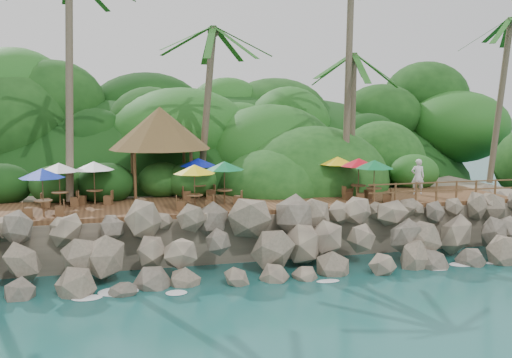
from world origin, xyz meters
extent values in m
plane|color=#19514F|center=(0.00, 0.00, 0.00)|extent=(140.00, 140.00, 0.00)
cube|color=gray|center=(0.00, 16.00, 1.05)|extent=(32.00, 25.20, 2.10)
ellipsoid|color=#143811|center=(0.00, 23.50, 0.00)|extent=(44.80, 28.00, 15.40)
cube|color=brown|center=(0.00, 6.00, 2.20)|extent=(26.00, 5.00, 0.20)
ellipsoid|color=white|center=(-9.00, 0.30, 0.03)|extent=(1.20, 0.80, 0.06)
ellipsoid|color=white|center=(-6.00, 0.30, 0.03)|extent=(1.20, 0.80, 0.06)
ellipsoid|color=white|center=(-3.00, 0.30, 0.03)|extent=(1.20, 0.80, 0.06)
ellipsoid|color=white|center=(0.00, 0.30, 0.03)|extent=(1.20, 0.80, 0.06)
ellipsoid|color=white|center=(3.00, 0.30, 0.03)|extent=(1.20, 0.80, 0.06)
ellipsoid|color=white|center=(6.00, 0.30, 0.03)|extent=(1.20, 0.80, 0.06)
ellipsoid|color=white|center=(9.00, 0.30, 0.03)|extent=(1.20, 0.80, 0.06)
cylinder|color=brown|center=(-8.65, 8.45, 7.94)|extent=(0.63, 2.86, 11.08)
cylinder|color=brown|center=(-1.84, 9.36, 6.63)|extent=(1.19, 1.16, 8.65)
ellipsoid|color=#23601E|center=(-1.84, 9.36, 10.96)|extent=(6.00, 6.00, 2.40)
cylinder|color=brown|center=(6.27, 8.87, 6.01)|extent=(0.48, 0.57, 7.42)
ellipsoid|color=#23601E|center=(6.27, 8.87, 9.72)|extent=(6.00, 6.00, 2.40)
cylinder|color=brown|center=(5.64, 8.09, 8.32)|extent=(1.11, 1.55, 12.02)
cylinder|color=brown|center=(15.62, 8.74, 7.11)|extent=(0.89, 1.14, 9.62)
ellipsoid|color=#23601E|center=(15.62, 8.74, 11.93)|extent=(6.00, 6.00, 2.40)
cylinder|color=brown|center=(-5.70, 7.91, 3.50)|extent=(0.16, 0.16, 2.40)
cylinder|color=brown|center=(-2.90, 7.91, 3.50)|extent=(0.16, 0.16, 2.40)
cylinder|color=brown|center=(-5.70, 10.71, 3.50)|extent=(0.16, 0.16, 2.40)
cylinder|color=brown|center=(-2.90, 10.71, 3.50)|extent=(0.16, 0.16, 2.40)
cone|color=brown|center=(-4.30, 9.31, 5.80)|extent=(5.27, 5.27, 2.20)
cylinder|color=brown|center=(-1.66, 5.54, 2.63)|extent=(0.07, 0.07, 0.67)
cylinder|color=brown|center=(-1.66, 5.54, 2.98)|extent=(0.76, 0.76, 0.05)
cylinder|color=brown|center=(-1.66, 5.54, 3.29)|extent=(0.05, 0.05, 1.98)
cone|color=#0C6F3A|center=(-1.66, 5.54, 4.15)|extent=(1.89, 1.89, 0.41)
cube|color=brown|center=(-2.25, 5.78, 2.51)|extent=(0.49, 0.49, 0.41)
cube|color=brown|center=(-1.07, 5.31, 2.51)|extent=(0.49, 0.49, 0.41)
cylinder|color=brown|center=(-3.25, 4.40, 2.63)|extent=(0.07, 0.07, 0.67)
cylinder|color=brown|center=(-3.25, 4.40, 2.98)|extent=(0.76, 0.76, 0.05)
cylinder|color=brown|center=(-3.25, 4.40, 3.29)|extent=(0.05, 0.05, 1.98)
cone|color=yellow|center=(-3.25, 4.40, 4.15)|extent=(1.89, 1.89, 0.41)
cube|color=brown|center=(-3.87, 4.47, 2.51)|extent=(0.42, 0.42, 0.41)
cube|color=brown|center=(-2.62, 4.33, 2.51)|extent=(0.42, 0.42, 0.41)
cylinder|color=brown|center=(-2.59, 7.54, 2.63)|extent=(0.07, 0.07, 0.67)
cylinder|color=brown|center=(-2.59, 7.54, 2.98)|extent=(0.76, 0.76, 0.05)
cylinder|color=brown|center=(-2.59, 7.54, 3.29)|extent=(0.05, 0.05, 1.98)
cone|color=#0C1AA1|center=(-2.59, 7.54, 4.15)|extent=(1.89, 1.89, 0.41)
cube|color=brown|center=(-3.21, 7.50, 2.51)|extent=(0.40, 0.40, 0.41)
cube|color=brown|center=(-1.96, 7.57, 2.51)|extent=(0.40, 0.40, 0.41)
cylinder|color=brown|center=(-7.62, 7.02, 2.63)|extent=(0.07, 0.07, 0.67)
cylinder|color=brown|center=(-7.62, 7.02, 2.98)|extent=(0.76, 0.76, 0.05)
cylinder|color=brown|center=(-7.62, 7.02, 3.29)|extent=(0.05, 0.05, 1.98)
cone|color=white|center=(-7.62, 7.02, 4.15)|extent=(1.89, 1.89, 0.41)
cube|color=brown|center=(-8.23, 7.18, 2.51)|extent=(0.46, 0.46, 0.41)
cube|color=brown|center=(-7.01, 6.86, 2.51)|extent=(0.46, 0.46, 0.41)
cylinder|color=brown|center=(4.50, 6.61, 2.63)|extent=(0.07, 0.07, 0.67)
cylinder|color=brown|center=(4.50, 6.61, 2.98)|extent=(0.76, 0.76, 0.05)
cylinder|color=brown|center=(4.50, 6.61, 3.29)|extent=(0.05, 0.05, 1.98)
cone|color=yellow|center=(4.50, 6.61, 4.15)|extent=(1.89, 1.89, 0.41)
cube|color=brown|center=(3.93, 6.88, 2.51)|extent=(0.50, 0.50, 0.41)
cube|color=brown|center=(5.07, 6.35, 2.51)|extent=(0.50, 0.50, 0.41)
cylinder|color=brown|center=(3.50, 7.60, 2.63)|extent=(0.07, 0.07, 0.67)
cylinder|color=brown|center=(3.50, 7.60, 2.98)|extent=(0.76, 0.76, 0.05)
cylinder|color=brown|center=(3.50, 7.60, 3.29)|extent=(0.05, 0.05, 1.98)
cone|color=white|center=(3.50, 7.60, 4.15)|extent=(1.89, 1.89, 0.41)
cube|color=brown|center=(2.87, 7.58, 2.51)|extent=(0.39, 0.39, 0.41)
cube|color=brown|center=(4.13, 7.62, 2.51)|extent=(0.39, 0.39, 0.41)
cylinder|color=brown|center=(5.17, 5.47, 2.63)|extent=(0.07, 0.07, 0.67)
cylinder|color=brown|center=(5.17, 5.47, 2.98)|extent=(0.76, 0.76, 0.05)
cylinder|color=brown|center=(5.17, 5.47, 3.29)|extent=(0.05, 0.05, 1.98)
cone|color=red|center=(5.17, 5.47, 4.15)|extent=(1.89, 1.89, 0.41)
cube|color=brown|center=(4.55, 5.39, 2.51)|extent=(0.43, 0.43, 0.41)
cube|color=brown|center=(5.80, 5.56, 2.51)|extent=(0.43, 0.43, 0.41)
cylinder|color=brown|center=(-9.16, 6.74, 2.63)|extent=(0.07, 0.07, 0.67)
cylinder|color=brown|center=(-9.16, 6.74, 2.98)|extent=(0.76, 0.76, 0.05)
cylinder|color=brown|center=(-9.16, 6.74, 3.29)|extent=(0.05, 0.05, 1.98)
cone|color=silver|center=(-9.16, 6.74, 4.15)|extent=(1.89, 1.89, 0.41)
cube|color=brown|center=(-9.79, 6.73, 2.51)|extent=(0.38, 0.38, 0.41)
cube|color=brown|center=(-8.53, 6.74, 2.51)|extent=(0.38, 0.38, 0.41)
cylinder|color=brown|center=(5.50, 4.40, 2.63)|extent=(0.07, 0.07, 0.67)
cylinder|color=brown|center=(5.50, 4.40, 2.98)|extent=(0.76, 0.76, 0.05)
cylinder|color=brown|center=(5.50, 4.40, 3.29)|extent=(0.05, 0.05, 1.98)
cone|color=#0B6B35|center=(5.50, 4.40, 4.15)|extent=(1.89, 1.89, 0.41)
cube|color=brown|center=(4.92, 4.65, 2.51)|extent=(0.50, 0.50, 0.41)
cube|color=brown|center=(6.07, 4.15, 2.51)|extent=(0.50, 0.50, 0.41)
cylinder|color=brown|center=(-9.66, 4.46, 2.63)|extent=(0.07, 0.07, 0.67)
cylinder|color=brown|center=(-9.66, 4.46, 2.98)|extent=(0.76, 0.76, 0.05)
cylinder|color=brown|center=(-9.66, 4.46, 3.29)|extent=(0.05, 0.05, 1.98)
cone|color=#0C24A5|center=(-9.66, 4.46, 4.15)|extent=(1.89, 1.89, 0.41)
cube|color=brown|center=(-10.29, 4.40, 2.51)|extent=(0.41, 0.41, 0.41)
cube|color=brown|center=(-9.04, 4.52, 2.51)|extent=(0.41, 0.41, 0.41)
cylinder|color=brown|center=(5.16, 3.65, 2.80)|extent=(0.10, 0.10, 1.00)
cylinder|color=brown|center=(6.26, 3.65, 2.80)|extent=(0.10, 0.10, 1.00)
cylinder|color=brown|center=(7.36, 3.65, 2.80)|extent=(0.10, 0.10, 1.00)
cylinder|color=brown|center=(8.46, 3.65, 2.80)|extent=(0.10, 0.10, 1.00)
cylinder|color=brown|center=(9.56, 3.65, 2.80)|extent=(0.10, 0.10, 1.00)
cylinder|color=brown|center=(10.66, 3.65, 2.80)|extent=(0.10, 0.10, 1.00)
cylinder|color=brown|center=(11.76, 3.65, 2.80)|extent=(0.10, 0.10, 1.00)
cube|color=brown|center=(9.01, 3.65, 3.25)|extent=(8.30, 0.06, 0.06)
cube|color=brown|center=(9.01, 3.65, 2.85)|extent=(8.30, 0.06, 0.06)
imported|color=silver|center=(8.81, 6.03, 3.24)|extent=(0.80, 0.66, 1.88)
camera|label=1|loc=(-6.95, -21.06, 6.97)|focal=40.58mm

